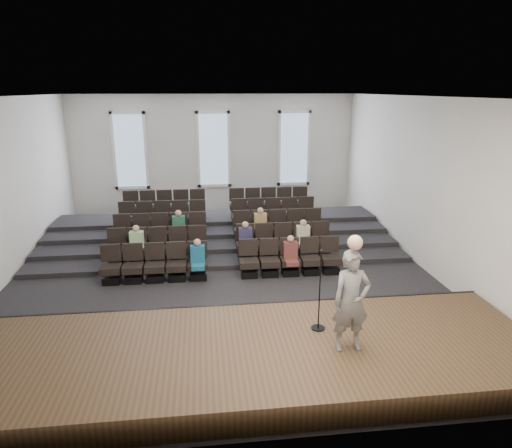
% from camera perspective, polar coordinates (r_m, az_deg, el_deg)
% --- Properties ---
extents(ground, '(14.00, 14.00, 0.00)m').
position_cam_1_polar(ground, '(13.75, -4.15, -5.72)').
color(ground, black).
rests_on(ground, ground).
extents(ceiling, '(12.00, 14.00, 0.02)m').
position_cam_1_polar(ceiling, '(12.73, -4.63, 15.64)').
color(ceiling, white).
rests_on(ceiling, ground).
extents(wall_back, '(12.00, 0.04, 5.00)m').
position_cam_1_polar(wall_back, '(19.93, -5.31, 8.70)').
color(wall_back, silver).
rests_on(wall_back, ground).
extents(wall_front, '(12.00, 0.04, 5.00)m').
position_cam_1_polar(wall_front, '(6.33, -1.44, -8.74)').
color(wall_front, silver).
rests_on(wall_front, ground).
extents(wall_right, '(0.04, 14.00, 5.00)m').
position_cam_1_polar(wall_right, '(14.56, 20.11, 4.85)').
color(wall_right, silver).
rests_on(wall_right, ground).
extents(stage, '(11.80, 3.60, 0.50)m').
position_cam_1_polar(stage, '(9.10, -2.53, -16.43)').
color(stage, '#46351E').
rests_on(stage, ground).
extents(stage_lip, '(11.80, 0.06, 0.52)m').
position_cam_1_polar(stage_lip, '(10.63, -3.27, -11.25)').
color(stage_lip, black).
rests_on(stage_lip, ground).
extents(risers, '(11.80, 4.80, 0.60)m').
position_cam_1_polar(risers, '(16.67, -4.70, -0.98)').
color(risers, black).
rests_on(risers, ground).
extents(seating_rows, '(6.80, 4.70, 1.67)m').
position_cam_1_polar(seating_rows, '(14.97, -4.49, -1.07)').
color(seating_rows, black).
rests_on(seating_rows, ground).
extents(windows, '(8.44, 0.10, 3.24)m').
position_cam_1_polar(windows, '(19.84, -5.32, 9.25)').
color(windows, white).
rests_on(windows, wall_back).
extents(audience, '(5.45, 2.64, 1.10)m').
position_cam_1_polar(audience, '(13.90, -3.18, -1.80)').
color(audience, '#195A7D').
rests_on(audience, seating_rows).
extents(speaker, '(0.73, 0.50, 1.94)m').
position_cam_1_polar(speaker, '(8.64, 11.83, -9.43)').
color(speaker, slate).
rests_on(speaker, stage).
extents(mic_stand, '(0.29, 0.29, 1.72)m').
position_cam_1_polar(mic_stand, '(9.40, 7.88, -10.10)').
color(mic_stand, black).
rests_on(mic_stand, stage).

